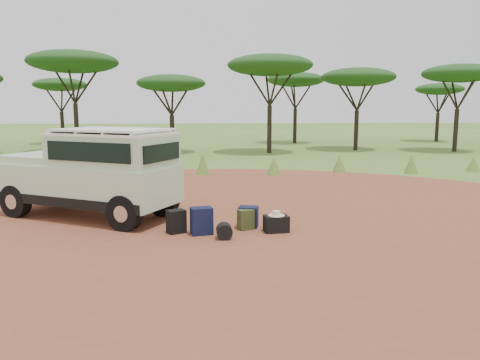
{
  "coord_description": "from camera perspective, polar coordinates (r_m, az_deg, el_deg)",
  "views": [
    {
      "loc": [
        0.31,
        -10.99,
        2.86
      ],
      "look_at": [
        1.07,
        0.8,
        1.0
      ],
      "focal_mm": 35.0,
      "sensor_mm": 36.0,
      "label": 1
    }
  ],
  "objects": [
    {
      "name": "dirt_clearing",
      "position": [
        11.36,
        -5.17,
        -5.65
      ],
      "size": [
        23.0,
        23.0,
        0.01
      ],
      "primitive_type": "cylinder",
      "color": "brown",
      "rests_on": "ground"
    },
    {
      "name": "safari_vehicle",
      "position": [
        12.65,
        -17.45,
        0.62
      ],
      "size": [
        5.05,
        3.81,
        2.32
      ],
      "rotation": [
        0.0,
        0.0,
        -0.47
      ],
      "color": "#B3CFB1",
      "rests_on": "ground"
    },
    {
      "name": "ground",
      "position": [
        11.36,
        -5.17,
        -5.67
      ],
      "size": [
        140.0,
        140.0,
        0.0
      ],
      "primitive_type": "plane",
      "color": "#4F7228",
      "rests_on": "ground"
    },
    {
      "name": "stuff_sack",
      "position": [
        10.26,
        -1.92,
        -6.25
      ],
      "size": [
        0.36,
        0.36,
        0.34
      ],
      "primitive_type": "cylinder",
      "rotation": [
        1.57,
        0.0,
        0.03
      ],
      "color": "black",
      "rests_on": "ground"
    },
    {
      "name": "acacia_treeline",
      "position": [
        30.87,
        -2.95,
        12.67
      ],
      "size": [
        46.7,
        13.2,
        6.26
      ],
      "color": "black",
      "rests_on": "ground"
    },
    {
      "name": "grass_fringe",
      "position": [
        19.82,
        -4.25,
        1.8
      ],
      "size": [
        36.6,
        1.6,
        0.9
      ],
      "color": "#4F7228",
      "rests_on": "ground"
    },
    {
      "name": "walking_staff",
      "position": [
        11.82,
        -13.64,
        -1.54
      ],
      "size": [
        0.26,
        0.31,
        1.52
      ],
      "primitive_type": "cylinder",
      "rotation": [
        0.22,
        0.0,
        0.68
      ],
      "color": "brown",
      "rests_on": "ground"
    },
    {
      "name": "backpack_olive",
      "position": [
        10.99,
        0.7,
        -4.85
      ],
      "size": [
        0.41,
        0.36,
        0.48
      ],
      "primitive_type": "cube",
      "rotation": [
        0.0,
        0.0,
        0.36
      ],
      "color": "#3A431F",
      "rests_on": "ground"
    },
    {
      "name": "duffel_navy",
      "position": [
        11.19,
        1.02,
        -4.53
      ],
      "size": [
        0.52,
        0.43,
        0.51
      ],
      "primitive_type": "cube",
      "rotation": [
        0.0,
        0.0,
        -0.23
      ],
      "color": "#111638",
      "rests_on": "ground"
    },
    {
      "name": "safari_hat",
      "position": [
        10.78,
        4.45,
        -4.14
      ],
      "size": [
        0.38,
        0.38,
        0.11
      ],
      "color": "beige",
      "rests_on": "hard_case"
    },
    {
      "name": "backpack_navy",
      "position": [
        10.6,
        -4.71,
        -5.0
      ],
      "size": [
        0.54,
        0.44,
        0.62
      ],
      "primitive_type": "cube",
      "rotation": [
        0.0,
        0.0,
        0.23
      ],
      "color": "#111638",
      "rests_on": "ground"
    },
    {
      "name": "backpack_black",
      "position": [
        10.79,
        -7.78,
        -5.04
      ],
      "size": [
        0.48,
        0.44,
        0.54
      ],
      "primitive_type": "cube",
      "rotation": [
        0.0,
        0.0,
        0.5
      ],
      "color": "black",
      "rests_on": "ground"
    },
    {
      "name": "hard_case",
      "position": [
        10.83,
        4.43,
        -5.35
      ],
      "size": [
        0.59,
        0.46,
        0.38
      ],
      "primitive_type": "cube",
      "rotation": [
        0.0,
        0.0,
        0.15
      ],
      "color": "black",
      "rests_on": "ground"
    }
  ]
}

